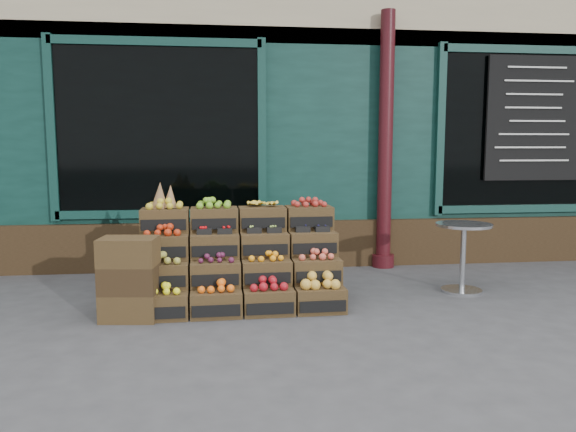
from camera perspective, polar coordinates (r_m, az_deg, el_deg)
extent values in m
plane|color=#3F3F41|center=(5.17, 3.19, -10.32)|extent=(60.00, 60.00, 0.00)
cube|color=#0F332C|center=(10.13, -1.99, 11.97)|extent=(12.00, 6.00, 4.80)
cube|color=#0F332C|center=(7.16, 0.09, 6.74)|extent=(12.00, 0.12, 3.00)
cube|color=#322314|center=(7.20, 0.16, -2.85)|extent=(12.00, 0.18, 0.60)
cube|color=black|center=(7.08, -12.95, 8.58)|extent=(2.40, 0.06, 2.00)
cube|color=black|center=(8.13, 23.38, 7.98)|extent=(2.40, 0.06, 2.00)
cylinder|color=#3B0D12|center=(7.21, 9.88, 7.44)|extent=(0.18, 0.18, 3.20)
cube|color=black|center=(8.07, 23.72, 9.04)|extent=(1.30, 0.04, 1.60)
cube|color=#43311A|center=(5.27, -12.64, -8.83)|extent=(0.47, 0.33, 0.23)
cube|color=black|center=(5.11, -12.78, -9.62)|extent=(0.43, 0.02, 0.11)
cube|color=#FFFB1E|center=(5.23, -12.69, -7.21)|extent=(0.38, 0.25, 0.08)
cube|color=#43311A|center=(5.26, -7.30, -8.77)|extent=(0.47, 0.33, 0.23)
cube|color=black|center=(5.10, -7.27, -9.55)|extent=(0.43, 0.02, 0.11)
cube|color=orange|center=(5.21, -7.33, -7.10)|extent=(0.38, 0.25, 0.08)
cube|color=#43311A|center=(5.28, -1.98, -8.63)|extent=(0.47, 0.33, 0.23)
cube|color=black|center=(5.12, -1.77, -9.40)|extent=(0.43, 0.02, 0.11)
cube|color=maroon|center=(5.24, -1.99, -6.93)|extent=(0.38, 0.25, 0.09)
cube|color=#43311A|center=(5.35, 3.24, -8.42)|extent=(0.47, 0.33, 0.23)
cube|color=black|center=(5.20, 3.62, -9.17)|extent=(0.43, 0.02, 0.11)
cube|color=gold|center=(5.31, 3.25, -6.64)|extent=(0.38, 0.25, 0.11)
cube|color=#43311A|center=(5.41, -12.55, -5.88)|extent=(0.47, 0.33, 0.23)
cube|color=black|center=(5.24, -12.68, -6.55)|extent=(0.43, 0.02, 0.11)
cube|color=#9D993B|center=(5.37, -12.59, -4.26)|extent=(0.38, 0.25, 0.08)
cube|color=#43311A|center=(5.39, -7.38, -5.81)|extent=(0.47, 0.33, 0.23)
cube|color=black|center=(5.23, -7.34, -6.48)|extent=(0.43, 0.02, 0.11)
cube|color=#511835|center=(5.36, -7.40, -4.28)|extent=(0.38, 0.25, 0.06)
cube|color=#43311A|center=(5.42, -2.22, -5.69)|extent=(0.47, 0.33, 0.23)
cube|color=black|center=(5.25, -2.02, -6.35)|extent=(0.43, 0.02, 0.11)
cube|color=orange|center=(5.38, -2.22, -4.15)|extent=(0.38, 0.25, 0.06)
cube|color=#43311A|center=(5.48, 2.85, -5.52)|extent=(0.47, 0.33, 0.23)
cube|color=black|center=(5.33, 3.20, -6.17)|extent=(0.43, 0.02, 0.11)
cube|color=#D85642|center=(5.45, 2.86, -3.94)|extent=(0.38, 0.25, 0.08)
cube|color=#43311A|center=(5.55, -12.46, -3.07)|extent=(0.47, 0.33, 0.23)
cube|color=black|center=(5.39, -12.59, -3.64)|extent=(0.43, 0.02, 0.11)
cube|color=#B02B0F|center=(5.53, -12.50, -1.48)|extent=(0.38, 0.25, 0.08)
cube|color=#43311A|center=(5.54, -7.44, -2.99)|extent=(0.47, 0.33, 0.23)
cube|color=black|center=(5.37, -7.42, -3.56)|extent=(0.43, 0.02, 0.11)
cube|color=red|center=(5.51, -7.47, -1.64)|extent=(0.38, 0.25, 0.03)
cube|color=#43311A|center=(5.56, -2.44, -2.89)|extent=(0.47, 0.33, 0.23)
cube|color=black|center=(5.40, -2.25, -3.45)|extent=(0.43, 0.02, 0.11)
cube|color=#97B74D|center=(5.54, -2.45, -1.57)|extent=(0.38, 0.25, 0.03)
cube|color=#43311A|center=(5.63, 2.48, -2.77)|extent=(0.47, 0.33, 0.23)
cube|color=black|center=(5.47, 2.81, -3.32)|extent=(0.43, 0.02, 0.11)
cube|color=#15133A|center=(5.61, 2.49, -1.46)|extent=(0.38, 0.25, 0.03)
cube|color=#43311A|center=(5.71, -12.38, -0.42)|extent=(0.47, 0.33, 0.23)
cube|color=black|center=(5.54, -12.50, -0.89)|extent=(0.43, 0.02, 0.11)
cube|color=gold|center=(5.69, -12.42, 1.14)|extent=(0.38, 0.25, 0.08)
cube|color=#43311A|center=(5.69, -7.51, -0.33)|extent=(0.47, 0.33, 0.23)
cube|color=black|center=(5.53, -7.48, -0.80)|extent=(0.43, 0.02, 0.11)
cube|color=#6EA825|center=(5.68, -7.53, 1.23)|extent=(0.38, 0.25, 0.08)
cube|color=#43311A|center=(5.72, -2.65, -0.24)|extent=(0.47, 0.33, 0.23)
cube|color=black|center=(5.55, -2.48, -0.71)|extent=(0.43, 0.02, 0.11)
cube|color=yellow|center=(5.70, -2.66, 1.28)|extent=(0.38, 0.25, 0.07)
cube|color=#43311A|center=(5.79, 2.14, -0.16)|extent=(0.47, 0.33, 0.23)
cube|color=black|center=(5.62, 2.45, -0.62)|extent=(0.43, 0.02, 0.11)
cube|color=#A92A22|center=(5.77, 2.14, 1.33)|extent=(0.38, 0.25, 0.07)
cube|color=#322314|center=(5.45, -4.76, -8.14)|extent=(1.93, 0.36, 0.23)
cube|color=#322314|center=(5.61, -4.90, -6.46)|extent=(1.93, 0.36, 0.47)
cube|color=#322314|center=(5.78, -5.02, -4.88)|extent=(1.93, 0.36, 0.70)
cone|color=olive|center=(5.69, -12.89, 2.09)|extent=(0.16, 0.16, 0.27)
cone|color=olive|center=(5.72, -11.87, 1.96)|extent=(0.14, 0.14, 0.23)
cube|color=#43311A|center=(5.30, -15.71, -8.77)|extent=(0.53, 0.40, 0.25)
cube|color=#322314|center=(5.24, -15.80, -6.15)|extent=(0.53, 0.40, 0.25)
cube|color=#43311A|center=(5.19, -15.89, -3.48)|extent=(0.53, 0.40, 0.25)
cylinder|color=silver|center=(6.33, 17.21, -7.23)|extent=(0.43, 0.43, 0.03)
cylinder|color=silver|center=(6.25, 17.33, -4.15)|extent=(0.06, 0.06, 0.70)
cylinder|color=silver|center=(6.20, 17.45, -0.86)|extent=(0.59, 0.59, 0.03)
imported|color=#14481D|center=(7.73, -15.07, 3.57)|extent=(0.93, 0.75, 2.20)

